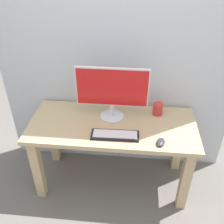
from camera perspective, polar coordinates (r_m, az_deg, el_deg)
ground_plane at (r=2.70m, az=0.09°, el=-14.63°), size 6.00×6.00×0.00m
wall_back at (r=2.20m, az=1.09°, el=20.13°), size 2.19×0.04×3.00m
desk at (r=2.30m, az=0.10°, el=-5.18°), size 1.44×0.63×0.70m
monitor at (r=2.17m, az=0.02°, el=4.73°), size 0.62×0.21×0.47m
keyboard_primary at (r=2.08m, az=0.67°, el=-5.13°), size 0.39×0.13×0.03m
mouse at (r=2.04m, az=10.70°, el=-6.57°), size 0.09×0.12×0.03m
coffee_mug at (r=2.35m, az=10.09°, el=0.68°), size 0.09×0.09×0.11m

